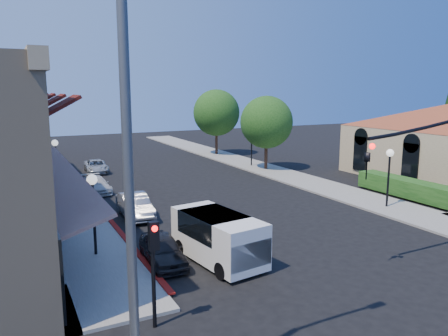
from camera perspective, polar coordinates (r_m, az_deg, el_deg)
name	(u,v)px	position (r m, az deg, el deg)	size (l,w,h in m)	color
ground	(387,292)	(16.92, 20.57, -14.95)	(120.00, 120.00, 0.00)	black
sidewalk_left	(48,177)	(37.91, -22.05, -1.08)	(3.50, 50.00, 0.12)	gray
sidewalk_right	(238,161)	(42.92, 1.86, 0.92)	(3.50, 50.00, 0.12)	gray
curb_red_strip	(133,250)	(20.02, -11.78, -10.49)	(0.25, 10.00, 0.06)	maroon
hedge	(410,199)	(30.95, 23.14, -3.70)	(1.40, 8.00, 1.10)	#184614
street_tree_a	(267,122)	(38.17, 5.58, 5.97)	(4.56, 4.56, 6.48)	#311D13
street_tree_b	(216,113)	(46.89, -1.01, 7.23)	(4.94, 4.94, 7.02)	#311D13
secondary_signal	(154,255)	(12.99, -9.18, -11.11)	(0.28, 0.42, 3.32)	black
cobra_streetlight	(146,180)	(8.69, -10.09, -1.53)	(3.60, 0.25, 9.31)	#595B5E
lamppost_left_near	(93,194)	(18.91, -16.77, -3.28)	(0.44, 0.44, 3.57)	black
lamppost_left_far	(55,152)	(32.59, -21.16, 2.01)	(0.44, 0.44, 3.57)	black
lamppost_right_near	(389,163)	(27.40, 20.80, 0.59)	(0.44, 0.44, 3.57)	black
lamppost_right_far	(252,137)	(39.85, 3.63, 4.07)	(0.44, 0.44, 3.57)	black
white_van	(219,235)	(18.03, -0.70, -8.75)	(2.54, 4.71, 1.99)	white
parked_car_a	(163,250)	(18.20, -8.01, -10.50)	(1.42, 3.52, 1.20)	black
parked_car_b	(135,206)	(24.80, -11.56, -4.84)	(1.38, 3.95, 1.30)	gray
parked_car_c	(96,185)	(31.32, -16.34, -2.11)	(1.50, 3.70, 1.07)	beige
parked_car_d	(96,166)	(38.82, -16.36, 0.22)	(1.77, 3.83, 1.06)	#ADB0B2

